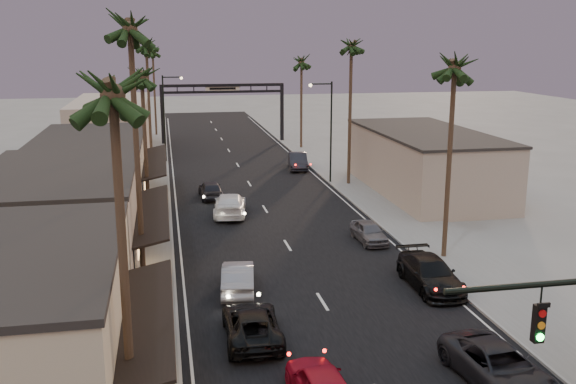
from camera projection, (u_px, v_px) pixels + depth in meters
name	position (u px, v px, depth m)	size (l,w,h in m)	color
ground	(259.00, 200.00, 51.46)	(200.00, 200.00, 0.00)	slate
road	(251.00, 186.00, 56.23)	(14.00, 120.00, 0.02)	black
sidewalk_left	(142.00, 174.00, 61.15)	(5.00, 92.00, 0.12)	slate
sidewalk_right	(335.00, 166.00, 64.67)	(5.00, 92.00, 0.12)	slate
storefront_near	(0.00, 336.00, 21.67)	(8.00, 12.00, 5.50)	#C0B593
storefront_mid	(61.00, 223.00, 35.04)	(8.00, 14.00, 5.50)	gray
storefront_far	(92.00, 171.00, 50.38)	(8.00, 16.00, 5.00)	#C0B593
storefront_dist	(112.00, 126.00, 72.23)	(8.00, 20.00, 6.00)	gray
building_right	(425.00, 163.00, 53.48)	(8.00, 18.00, 5.00)	gray
arch	(223.00, 98.00, 78.83)	(15.20, 0.40, 7.27)	black
streetlight_right	(328.00, 124.00, 56.29)	(2.13, 0.30, 9.00)	black
streetlight_left	(167.00, 111.00, 66.14)	(2.13, 0.30, 9.00)	black
palm_la	(112.00, 79.00, 17.61)	(3.20, 3.20, 13.20)	#38281C
palm_lb	(129.00, 20.00, 29.58)	(3.20, 3.20, 15.20)	#38281C
palm_lc	(141.00, 71.00, 43.63)	(3.20, 3.20, 12.20)	#38281C
palm_ld	(146.00, 41.00, 61.32)	(3.20, 3.20, 14.20)	#38281C
palm_ra	(455.00, 60.00, 35.13)	(3.20, 3.20, 13.20)	#38281C
palm_rb	(352.00, 41.00, 54.01)	(3.20, 3.20, 14.20)	#38281C
palm_rc	(302.00, 58.00, 73.56)	(3.20, 3.20, 12.20)	#38281C
palm_far	(152.00, 48.00, 83.57)	(3.20, 3.20, 13.20)	#38281C
oncoming_pickup	(252.00, 324.00, 27.30)	(2.31, 5.02, 1.39)	black
oncoming_silver	(238.00, 277.00, 32.55)	(1.59, 4.56, 1.50)	gray
oncoming_white	(230.00, 205.00, 46.75)	(2.25, 5.54, 1.61)	silver
oncoming_dgrey	(211.00, 189.00, 51.84)	(1.71, 4.25, 1.45)	black
curbside_near	(499.00, 366.00, 23.70)	(2.46, 5.33, 1.48)	black
curbside_black	(430.00, 273.00, 33.01)	(2.20, 5.41, 1.57)	black
curbside_grey	(369.00, 232.00, 40.60)	(1.56, 3.87, 1.32)	#515156
curbside_far	(298.00, 161.00, 63.49)	(1.71, 4.90, 1.61)	black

